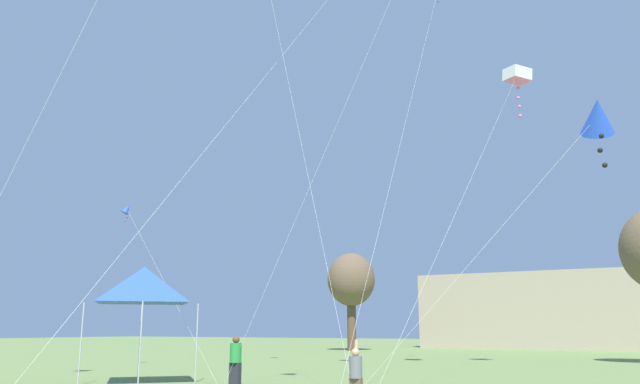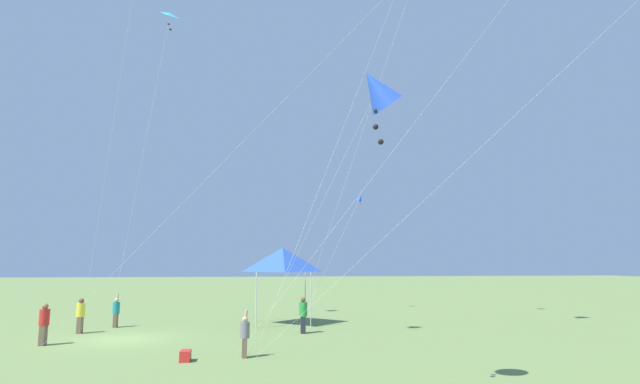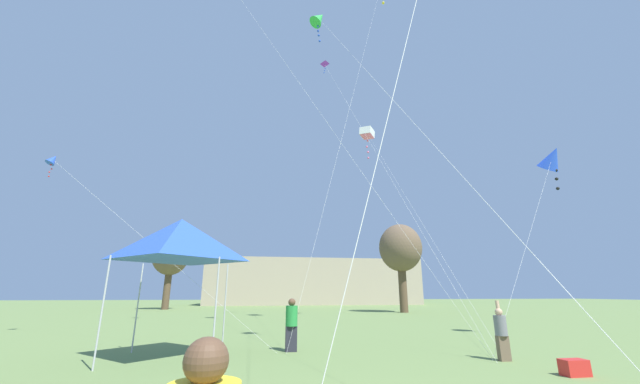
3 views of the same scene
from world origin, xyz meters
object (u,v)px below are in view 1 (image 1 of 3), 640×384
Objects in this scene: kite_blue_diamond_3 at (597,117)px; kite_white_box_6 at (517,76)px; person_grey_shirt at (356,373)px; person_green_shirt at (235,359)px; festival_tent at (144,285)px; kite_blue_diamond_4 at (127,210)px.

kite_blue_diamond_3 is 0.50× the size of kite_white_box_6.
person_grey_shirt is 23.63m from kite_white_box_6.
kite_blue_diamond_3 is at bearing 76.80° from person_green_shirt.
person_green_shirt is at bearing 12.10° from festival_tent.
kite_blue_diamond_4 is 0.65× the size of kite_white_box_6.
person_grey_shirt is 6.92m from person_green_shirt.
person_green_shirt reaches higher than person_grey_shirt.
kite_blue_diamond_3 is (6.54, 3.65, 7.55)m from person_grey_shirt.
festival_tent is 4.92m from person_green_shirt.
kite_white_box_6 is at bearing 108.85° from kite_blue_diamond_3.
person_green_shirt is 22.80m from kite_white_box_6.
festival_tent is 0.38× the size of kite_blue_diamond_4.
person_grey_shirt is at bearing -11.10° from festival_tent.
kite_blue_diamond_4 reaches higher than person_grey_shirt.
kite_white_box_6 is at bearing 22.55° from person_grey_shirt.
kite_blue_diamond_3 reaches higher than festival_tent.
person_grey_shirt is at bearing -150.88° from kite_blue_diamond_3.
kite_white_box_6 is (7.93, 15.16, 15.08)m from person_green_shirt.
festival_tent is 10.85m from person_grey_shirt.
kite_blue_diamond_4 is at bearing 92.80° from person_grey_shirt.
festival_tent is 11.42m from kite_blue_diamond_4.
kite_blue_diamond_3 reaches higher than kite_blue_diamond_4.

